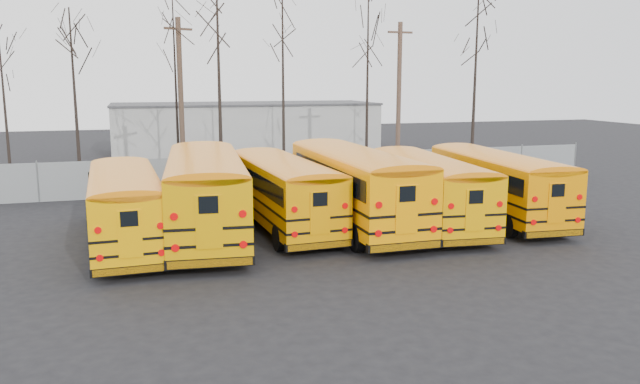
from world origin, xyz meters
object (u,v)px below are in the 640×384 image
object	(u,v)px
bus_c	(282,186)
utility_pole_right	(399,96)
bus_d	(353,180)
utility_pole_left	(181,101)
bus_a	(125,201)
bus_e	(427,184)
bus_b	(205,187)
bus_f	(494,179)

from	to	relation	value
bus_c	utility_pole_right	bearing A→B (deg)	47.50
bus_c	bus_d	xyz separation A→B (m)	(2.92, -0.55, 0.21)
utility_pole_left	bus_a	bearing A→B (deg)	-126.99
bus_e	utility_pole_left	distance (m)	15.98
bus_d	utility_pole_left	bearing A→B (deg)	115.79
bus_e	bus_a	bearing A→B (deg)	-174.56
bus_b	bus_c	world-z (taller)	bus_b
bus_b	bus_d	distance (m)	6.11
bus_b	bus_a	bearing A→B (deg)	-164.26
bus_d	bus_e	xyz separation A→B (m)	(3.11, -0.57, -0.21)
bus_c	utility_pole_right	size ratio (longest dim) A/B	1.11
bus_d	utility_pole_left	world-z (taller)	utility_pole_left
bus_f	utility_pole_left	xyz separation A→B (m)	(-12.57, 12.46, 3.12)
bus_c	bus_e	xyz separation A→B (m)	(6.04, -1.12, -0.01)
bus_a	utility_pole_right	size ratio (longest dim) A/B	1.08
bus_b	utility_pole_left	bearing A→B (deg)	94.65
bus_a	utility_pole_right	distance (m)	22.78
bus_c	bus_f	size ratio (longest dim) A/B	0.99
bus_a	bus_b	world-z (taller)	bus_b
utility_pole_left	bus_c	bearing A→B (deg)	-98.43
bus_c	bus_d	bearing A→B (deg)	-13.78
bus_b	utility_pole_left	size ratio (longest dim) A/B	1.29
bus_c	bus_d	size ratio (longest dim) A/B	0.90
bus_c	utility_pole_left	bearing A→B (deg)	101.98
bus_d	utility_pole_right	size ratio (longest dim) A/B	1.23
utility_pole_left	bus_d	bearing A→B (deg)	-87.05
bus_e	bus_f	distance (m)	3.43
bus_f	utility_pole_right	size ratio (longest dim) A/B	1.12
bus_b	bus_f	bearing A→B (deg)	3.90
bus_f	bus_b	bearing A→B (deg)	-177.18
utility_pole_left	utility_pole_right	bearing A→B (deg)	-16.26
bus_d	bus_f	size ratio (longest dim) A/B	1.10
bus_b	bus_c	distance (m)	3.26
bus_d	bus_e	distance (m)	3.17
bus_b	bus_c	xyz separation A→B (m)	(3.19, 0.61, -0.23)
bus_d	bus_e	size ratio (longest dim) A/B	1.11
bus_b	utility_pole_right	xyz separation A→B (m)	(14.21, 13.99, 3.03)
bus_b	bus_e	bearing A→B (deg)	1.81
bus_b	bus_d	size ratio (longest dim) A/B	1.02
bus_a	bus_d	world-z (taller)	bus_d
utility_pole_left	bus_b	bearing A→B (deg)	-113.81
bus_d	utility_pole_left	xyz separation A→B (m)	(-6.03, 12.16, 2.92)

